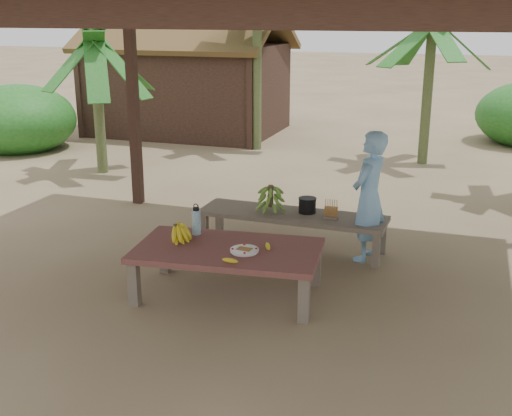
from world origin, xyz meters
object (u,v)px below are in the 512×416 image
(ripe_banana_bunch, at_px, (175,231))
(cooking_pot, at_px, (307,206))
(plate, at_px, (244,250))
(work_table, at_px, (228,254))
(water_flask, at_px, (196,221))
(woman, at_px, (369,197))
(bench, at_px, (292,218))

(ripe_banana_bunch, height_order, cooking_pot, ripe_banana_bunch)
(plate, bearing_deg, work_table, 161.46)
(plate, distance_m, water_flask, 0.74)
(plate, bearing_deg, woman, 57.45)
(plate, xyz_separation_m, water_flask, (-0.65, 0.34, 0.12))
(bench, distance_m, cooking_pot, 0.23)
(work_table, distance_m, bench, 1.46)
(water_flask, height_order, cooking_pot, water_flask)
(water_flask, bearing_deg, cooking_pot, 55.27)
(water_flask, xyz_separation_m, cooking_pot, (0.87, 1.25, -0.10))
(work_table, distance_m, ripe_banana_bunch, 0.60)
(cooking_pot, bearing_deg, water_flask, -124.73)
(bench, xyz_separation_m, cooking_pot, (0.15, 0.09, 0.14))
(ripe_banana_bunch, distance_m, cooking_pot, 1.79)
(woman, bearing_deg, plate, -14.87)
(plate, relative_size, water_flask, 0.84)
(bench, height_order, plate, plate)
(plate, bearing_deg, cooking_pot, 82.13)
(work_table, height_order, woman, woman)
(plate, distance_m, woman, 1.77)
(plate, bearing_deg, water_flask, 152.36)
(plate, xyz_separation_m, cooking_pot, (0.22, 1.59, 0.02))
(ripe_banana_bunch, height_order, woman, woman)
(ripe_banana_bunch, relative_size, cooking_pot, 1.51)
(woman, bearing_deg, water_flask, -36.61)
(cooking_pot, bearing_deg, plate, -97.87)
(woman, bearing_deg, cooking_pot, -80.33)
(bench, distance_m, water_flask, 1.38)
(cooking_pot, relative_size, woman, 0.14)
(ripe_banana_bunch, bearing_deg, water_flask, 61.50)
(plate, distance_m, cooking_pot, 1.60)
(cooking_pot, height_order, woman, woman)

